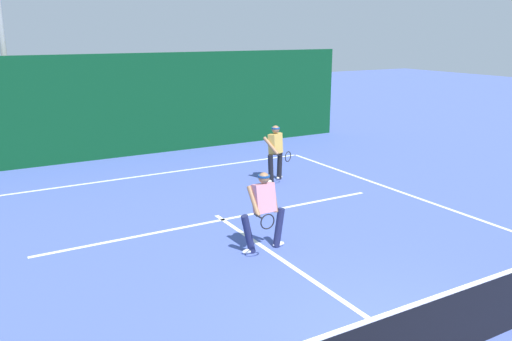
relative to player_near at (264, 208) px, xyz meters
The scene contains 8 objects.
court_line_baseline_far 6.45m from the player_near, 89.47° to the left, with size 10.03×0.10×0.01m, color white.
court_line_service 2.09m from the player_near, 88.24° to the left, with size 8.18×0.10×0.01m, color white.
court_line_centre 1.29m from the player_near, 86.55° to the right, with size 0.10×6.40×0.01m, color white.
tennis_net 4.19m from the player_near, 89.20° to the right, with size 10.99×0.09×1.10m.
player_near is the anchor object (origin of this frame).
player_far 4.88m from the player_near, 55.32° to the left, with size 0.71×0.93×1.59m.
back_fence_windscreen 9.16m from the player_near, 89.63° to the left, with size 17.10×0.12×3.42m, color #0A3F1F.
light_pole 11.18m from the player_near, 108.41° to the left, with size 0.55×0.44×7.38m.
Camera 1 is at (-4.90, -3.93, 4.12)m, focal length 36.75 mm.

